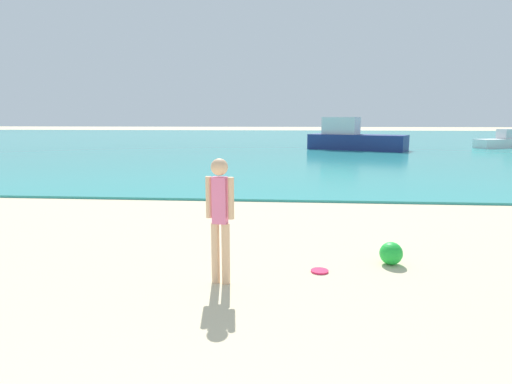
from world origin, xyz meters
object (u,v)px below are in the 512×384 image
(frisbee, at_px, (320,271))
(boat_far, at_px, (502,141))
(person_standing, at_px, (220,214))
(boat_near, at_px, (353,138))
(beach_ball, at_px, (391,253))

(frisbee, height_order, boat_far, boat_far)
(person_standing, xyz_separation_m, boat_far, (14.92, 25.17, -0.40))
(boat_near, xyz_separation_m, boat_far, (10.18, 2.64, -0.27))
(frisbee, relative_size, boat_far, 0.06)
(person_standing, bearing_deg, boat_near, 88.20)
(frisbee, height_order, beach_ball, beach_ball)
(boat_near, relative_size, boat_far, 1.63)
(boat_far, bearing_deg, beach_ball, 37.54)
(boat_far, height_order, beach_ball, boat_far)
(boat_near, bearing_deg, frisbee, -74.14)
(beach_ball, bearing_deg, person_standing, -158.92)
(beach_ball, bearing_deg, boat_near, 83.49)
(person_standing, bearing_deg, boat_far, 69.42)
(boat_near, distance_m, beach_ball, 21.81)
(person_standing, distance_m, boat_far, 29.26)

